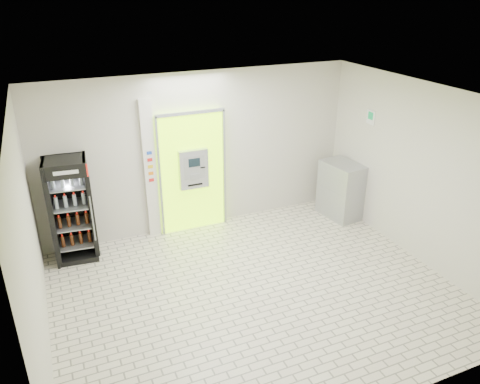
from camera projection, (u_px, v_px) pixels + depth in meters
ground at (255, 292)px, 7.28m from camera, size 6.00×6.00×0.00m
room_shell at (257, 183)px, 6.53m from camera, size 6.00×6.00×6.00m
atm_assembly at (192, 171)px, 8.76m from camera, size 1.30×0.24×2.33m
pillar at (150, 170)px, 8.45m from camera, size 0.22×0.11×2.60m
beverage_cooler at (72, 211)px, 7.90m from camera, size 0.74×0.68×1.81m
steel_cabinet at (341, 190)px, 9.45m from camera, size 0.69×0.93×1.14m
exit_sign at (371, 117)px, 8.67m from camera, size 0.02×0.22×0.26m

